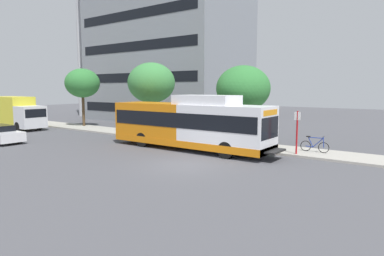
% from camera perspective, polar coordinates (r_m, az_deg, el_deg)
% --- Properties ---
extents(ground_plane, '(120.00, 120.00, 0.00)m').
position_cam_1_polar(ground_plane, '(23.58, -16.82, -3.48)').
color(ground_plane, '#4C4C51').
extents(sidewalk_curb, '(3.00, 56.00, 0.14)m').
position_cam_1_polar(sidewalk_curb, '(26.98, -2.24, -1.77)').
color(sidewalk_curb, '#A8A399').
rests_on(sidewalk_curb, ground).
extents(transit_bus, '(2.58, 12.25, 3.65)m').
position_cam_1_polar(transit_bus, '(22.28, -0.48, 0.66)').
color(transit_bus, white).
rests_on(transit_bus, ground).
extents(bus_stop_sign_pole, '(0.10, 0.36, 2.60)m').
position_cam_1_polar(bus_stop_sign_pole, '(20.97, 17.49, -0.18)').
color(bus_stop_sign_pole, red).
rests_on(bus_stop_sign_pole, sidewalk_curb).
extents(bicycle_parked, '(0.52, 1.76, 1.02)m').
position_cam_1_polar(bicycle_parked, '(22.12, 20.20, -2.79)').
color(bicycle_parked, black).
rests_on(bicycle_parked, sidewalk_curb).
extents(street_tree_near_stop, '(3.88, 3.88, 5.59)m').
position_cam_1_polar(street_tree_near_stop, '(24.46, 8.71, 6.67)').
color(street_tree_near_stop, '#4C3823').
rests_on(street_tree_near_stop, sidewalk_curb).
extents(street_tree_mid_block, '(4.14, 4.14, 6.19)m').
position_cam_1_polar(street_tree_mid_block, '(29.71, -6.94, 7.65)').
color(street_tree_mid_block, '#4C3823').
rests_on(street_tree_mid_block, sidewalk_curb).
extents(street_tree_far_block, '(3.55, 3.55, 6.01)m').
position_cam_1_polar(street_tree_far_block, '(37.04, -18.20, 7.27)').
color(street_tree_far_block, '#4C3823').
rests_on(street_tree_far_block, sidewalk_curb).
extents(box_truck_background, '(2.32, 7.01, 3.25)m').
position_cam_1_polar(box_truck_background, '(38.01, -27.74, 2.47)').
color(box_truck_background, silver).
rests_on(box_truck_background, ground).
extents(apartment_tower_backdrop, '(11.79, 19.57, 24.88)m').
position_cam_1_polar(apartment_tower_backdrop, '(44.79, -4.31, 17.51)').
color(apartment_tower_backdrop, gray).
rests_on(apartment_tower_backdrop, ground).
extents(lattice_comm_tower, '(1.10, 1.10, 29.65)m').
position_cam_1_polar(lattice_comm_tower, '(52.40, -18.49, 12.78)').
color(lattice_comm_tower, '#B7B7BC').
rests_on(lattice_comm_tower, ground).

